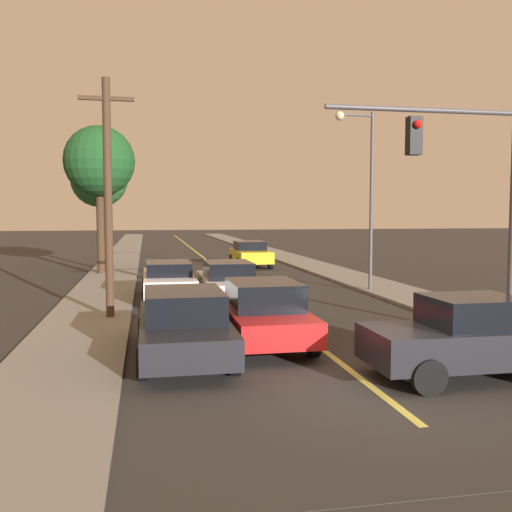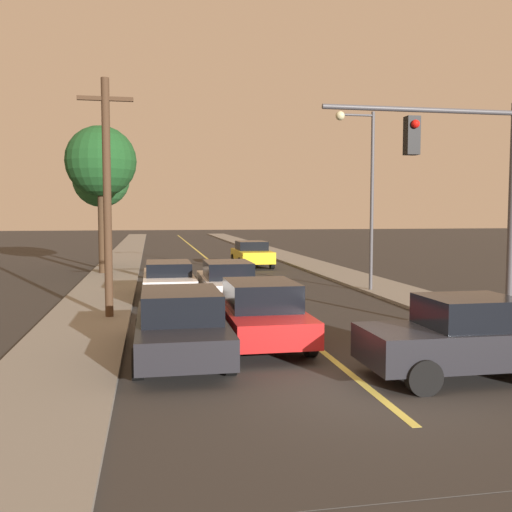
{
  "view_description": "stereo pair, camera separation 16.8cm",
  "coord_description": "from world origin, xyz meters",
  "views": [
    {
      "loc": [
        -4.04,
        -9.67,
        3.2
      ],
      "look_at": [
        0.0,
        11.24,
        1.6
      ],
      "focal_mm": 40.0,
      "sensor_mm": 36.0,
      "label": 1
    },
    {
      "loc": [
        -3.87,
        -9.7,
        3.2
      ],
      "look_at": [
        0.0,
        11.24,
        1.6
      ],
      "focal_mm": 40.0,
      "sensor_mm": 36.0,
      "label": 2
    }
  ],
  "objects": [
    {
      "name": "tree_left_far",
      "position": [
        -6.62,
        24.06,
        5.13
      ],
      "size": [
        3.22,
        3.22,
        6.65
      ],
      "color": "#4C3823",
      "rests_on": "ground"
    },
    {
      "name": "traffic_signal_mast",
      "position": [
        3.74,
        3.03,
        4.07
      ],
      "size": [
        4.98,
        0.42,
        5.77
      ],
      "color": "#47474C",
      "rests_on": "ground"
    },
    {
      "name": "utility_pole_left",
      "position": [
        -5.12,
        7.69,
        3.78
      ],
      "size": [
        1.6,
        0.24,
        7.01
      ],
      "color": "#422D1E",
      "rests_on": "ground"
    },
    {
      "name": "sidewalk_right",
      "position": [
        5.77,
        36.0,
        0.06
      ],
      "size": [
        2.5,
        80.0,
        0.12
      ],
      "color": "gray",
      "rests_on": "ground"
    },
    {
      "name": "car_near_lane_front",
      "position": [
        -1.27,
        3.83,
        0.79
      ],
      "size": [
        1.96,
        4.74,
        1.56
      ],
      "color": "red",
      "rests_on": "ground"
    },
    {
      "name": "sidewalk_left",
      "position": [
        -5.77,
        36.0,
        0.06
      ],
      "size": [
        2.5,
        80.0,
        0.12
      ],
      "color": "gray",
      "rests_on": "ground"
    },
    {
      "name": "car_outer_lane_second",
      "position": [
        -3.26,
        11.39,
        0.76
      ],
      "size": [
        1.92,
        5.13,
        1.44
      ],
      "color": "white",
      "rests_on": "ground"
    },
    {
      "name": "car_near_lane_second",
      "position": [
        -1.27,
        9.92,
        0.79
      ],
      "size": [
        1.87,
        4.92,
        1.54
      ],
      "color": "white",
      "rests_on": "ground"
    },
    {
      "name": "tree_left_near",
      "position": [
        -6.33,
        20.6,
        5.8
      ],
      "size": [
        3.59,
        3.59,
        7.53
      ],
      "color": "#3D2B1C",
      "rests_on": "ground"
    },
    {
      "name": "car_outer_lane_front",
      "position": [
        -3.26,
        2.8,
        0.77
      ],
      "size": [
        2.01,
        5.05,
        1.54
      ],
      "color": "black",
      "rests_on": "ground"
    },
    {
      "name": "ground_plane",
      "position": [
        0.0,
        0.0,
        0.0
      ],
      "size": [
        200.0,
        200.0,
        0.0
      ],
      "primitive_type": "plane",
      "color": "#2D2B28"
    },
    {
      "name": "road_surface",
      "position": [
        0.0,
        36.0,
        0.01
      ],
      "size": [
        9.05,
        80.0,
        0.01
      ],
      "color": "#2D2B28",
      "rests_on": "ground"
    },
    {
      "name": "streetlamp_right",
      "position": [
        4.51,
        12.01,
        4.65
      ],
      "size": [
        1.62,
        0.36,
        7.1
      ],
      "color": "#47474C",
      "rests_on": "ground"
    },
    {
      "name": "car_far_oncoming",
      "position": [
        2.04,
        23.61,
        0.8
      ],
      "size": [
        2.04,
        4.61,
        1.53
      ],
      "rotation": [
        0.0,
        0.0,
        3.14
      ],
      "color": "gold",
      "rests_on": "ground"
    },
    {
      "name": "car_crossing_right",
      "position": [
        2.03,
        0.23,
        0.8
      ],
      "size": [
        3.85,
        1.88,
        1.6
      ],
      "rotation": [
        0.0,
        0.0,
        1.57
      ],
      "color": "black",
      "rests_on": "ground"
    }
  ]
}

